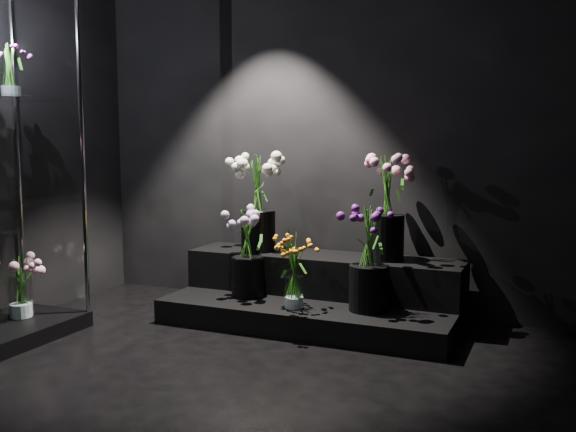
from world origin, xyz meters
The scene contains 10 objects.
floor centered at (0.00, 0.00, 0.00)m, with size 4.00×4.00×0.00m, color black.
wall_back centered at (0.00, 2.00, 1.40)m, with size 4.00×4.00×0.00m, color black.
display_riser centered at (-0.01, 1.60, 0.18)m, with size 2.00×0.89×0.44m.
bouquet_orange_bells centered at (-0.04, 1.25, 0.43)m, with size 0.29×0.29×0.52m.
bouquet_lilac centered at (-0.46, 1.41, 0.53)m, with size 0.43×0.43×0.63m.
bouquet_purple centered at (0.43, 1.38, 0.52)m, with size 0.32×0.32×0.68m.
bouquet_cream_roses centered at (-0.51, 1.69, 0.84)m, with size 0.37×0.37×0.71m.
bouquet_pink_roses centered at (0.45, 1.73, 0.86)m, with size 0.42×0.42×0.72m.
bouquet_case_magenta centered at (-1.63, 0.48, 1.71)m, with size 0.29×0.29×0.34m.
bouquet_case_base_pink centered at (-1.70, 0.53, 0.33)m, with size 0.40×0.40×0.41m.
Camera 1 is at (1.56, -2.55, 1.27)m, focal length 40.00 mm.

